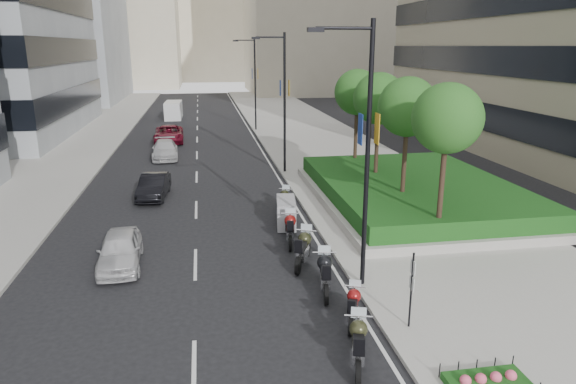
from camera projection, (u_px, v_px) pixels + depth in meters
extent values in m
plane|color=black|center=(242.00, 311.00, 16.43)|extent=(160.00, 160.00, 0.00)
cube|color=#9E9B93|center=(315.00, 139.00, 46.29)|extent=(10.00, 100.00, 0.15)
cube|color=#9E9B93|center=(70.00, 146.00, 42.94)|extent=(8.00, 100.00, 0.15)
cube|color=silver|center=(256.00, 142.00, 45.47)|extent=(0.12, 100.00, 0.01)
cube|color=silver|center=(197.00, 143.00, 44.64)|extent=(0.12, 100.00, 0.01)
cube|color=#B7AD93|center=(111.00, 1.00, 103.72)|extent=(26.00, 24.00, 34.00)
cube|color=#B7AD93|center=(209.00, 0.00, 125.33)|extent=(30.00, 24.00, 38.00)
cube|color=#A4A098|center=(414.00, 198.00, 27.41)|extent=(10.00, 14.00, 0.40)
cube|color=#1A4413|center=(414.00, 187.00, 27.25)|extent=(9.40, 13.40, 0.80)
cube|color=#1A4413|center=(488.00, 383.00, 12.51)|extent=(2.00, 1.00, 0.20)
cylinder|color=#332319|center=(441.00, 189.00, 20.88)|extent=(0.22, 0.22, 4.00)
sphere|color=#19521B|center=(447.00, 118.00, 20.08)|extent=(2.80, 2.80, 2.80)
cylinder|color=#332319|center=(404.00, 167.00, 24.67)|extent=(0.22, 0.22, 4.00)
sphere|color=#19521B|center=(408.00, 107.00, 23.88)|extent=(2.80, 2.80, 2.80)
cylinder|color=#332319|center=(376.00, 151.00, 28.47)|extent=(0.22, 0.22, 4.00)
sphere|color=#19521B|center=(379.00, 98.00, 27.67)|extent=(2.80, 2.80, 2.80)
cylinder|color=#332319|center=(356.00, 139.00, 32.26)|extent=(0.22, 0.22, 4.00)
sphere|color=#19521B|center=(357.00, 92.00, 31.46)|extent=(2.80, 2.80, 2.80)
cylinder|color=black|center=(367.00, 162.00, 16.83)|extent=(0.16, 0.16, 9.00)
cylinder|color=black|center=(345.00, 28.00, 15.53)|extent=(1.80, 0.10, 0.10)
cube|color=black|center=(316.00, 30.00, 15.40)|extent=(0.50, 0.22, 0.14)
cube|color=gold|center=(377.00, 129.00, 16.57)|extent=(0.02, 0.45, 1.00)
cube|color=navy|center=(360.00, 129.00, 16.48)|extent=(0.02, 0.45, 1.00)
cylinder|color=black|center=(285.00, 105.00, 32.95)|extent=(0.16, 0.16, 9.00)
cylinder|color=black|center=(270.00, 37.00, 31.65)|extent=(1.80, 0.10, 0.10)
cube|color=black|center=(256.00, 38.00, 31.52)|extent=(0.50, 0.22, 0.14)
cube|color=gold|center=(289.00, 88.00, 32.69)|extent=(0.02, 0.45, 1.00)
cube|color=navy|center=(280.00, 88.00, 32.60)|extent=(0.02, 0.45, 1.00)
cylinder|color=black|center=(255.00, 85.00, 50.02)|extent=(0.16, 0.16, 9.00)
cylinder|color=black|center=(245.00, 40.00, 48.72)|extent=(1.80, 0.10, 0.10)
cube|color=black|center=(236.00, 41.00, 48.59)|extent=(0.50, 0.22, 0.14)
cube|color=gold|center=(258.00, 74.00, 49.76)|extent=(0.02, 0.45, 1.00)
cube|color=navy|center=(252.00, 74.00, 49.67)|extent=(0.02, 0.45, 1.00)
cylinder|color=black|center=(411.00, 293.00, 14.96)|extent=(0.06, 0.06, 2.50)
cube|color=silver|center=(413.00, 267.00, 14.74)|extent=(0.02, 0.32, 0.42)
cube|color=silver|center=(412.00, 283.00, 14.87)|extent=(0.02, 0.32, 0.42)
cylinder|color=black|center=(358.00, 373.00, 12.77)|extent=(0.30, 0.66, 0.65)
cylinder|color=black|center=(357.00, 337.00, 14.37)|extent=(0.30, 0.66, 0.65)
cube|color=silver|center=(358.00, 349.00, 13.47)|extent=(0.55, 0.94, 0.44)
sphere|color=#2D2E19|center=(358.00, 329.00, 13.69)|extent=(0.50, 0.50, 0.50)
cube|color=black|center=(359.00, 345.00, 13.08)|extent=(0.50, 0.83, 0.17)
cylinder|color=silver|center=(359.00, 316.00, 13.90)|extent=(0.76, 0.27, 0.05)
cylinder|color=black|center=(351.00, 327.00, 14.98)|extent=(0.31, 0.56, 0.56)
cylinder|color=black|center=(355.00, 303.00, 16.34)|extent=(0.31, 0.56, 0.56)
cube|color=silver|center=(353.00, 311.00, 15.58)|extent=(0.54, 0.82, 0.38)
sphere|color=maroon|center=(354.00, 296.00, 15.76)|extent=(0.44, 0.44, 0.44)
cube|color=black|center=(352.00, 306.00, 15.24)|extent=(0.49, 0.73, 0.15)
cylinder|color=silver|center=(355.00, 286.00, 15.94)|extent=(0.64, 0.29, 0.05)
cylinder|color=black|center=(326.00, 294.00, 16.79)|extent=(0.25, 0.70, 0.69)
cylinder|color=black|center=(323.00, 272.00, 18.49)|extent=(0.25, 0.70, 0.69)
cube|color=silver|center=(325.00, 278.00, 17.54)|extent=(0.50, 0.99, 0.47)
sphere|color=black|center=(325.00, 262.00, 17.77)|extent=(0.53, 0.53, 0.53)
cube|color=black|center=(326.00, 273.00, 17.12)|extent=(0.46, 0.87, 0.18)
cylinder|color=silver|center=(324.00, 253.00, 17.99)|extent=(0.82, 0.20, 0.06)
cylinder|color=black|center=(298.00, 266.00, 18.99)|extent=(0.39, 0.68, 0.69)
cylinder|color=black|center=(307.00, 248.00, 20.65)|extent=(0.39, 0.68, 0.69)
cube|color=silver|center=(303.00, 252.00, 19.71)|extent=(0.68, 1.00, 0.47)
sphere|color=#272916|center=(305.00, 239.00, 19.94)|extent=(0.53, 0.53, 0.53)
cube|color=black|center=(301.00, 247.00, 19.30)|extent=(0.61, 0.89, 0.18)
cylinder|color=silver|center=(306.00, 230.00, 20.15)|extent=(0.78, 0.37, 0.06)
cylinder|color=black|center=(290.00, 243.00, 21.17)|extent=(0.24, 0.67, 0.66)
cylinder|color=black|center=(290.00, 229.00, 22.82)|extent=(0.24, 0.67, 0.66)
cube|color=silver|center=(290.00, 232.00, 21.89)|extent=(0.47, 0.95, 0.45)
sphere|color=maroon|center=(290.00, 221.00, 22.12)|extent=(0.51, 0.51, 0.51)
cube|color=black|center=(290.00, 227.00, 21.49)|extent=(0.43, 0.84, 0.17)
cylinder|color=silver|center=(290.00, 213.00, 22.33)|extent=(0.79, 0.19, 0.05)
cylinder|color=black|center=(287.00, 225.00, 23.39)|extent=(0.20, 0.63, 0.62)
cylinder|color=black|center=(286.00, 214.00, 24.93)|extent=(0.20, 0.63, 0.62)
cube|color=gray|center=(286.00, 212.00, 24.07)|extent=(1.12, 2.20, 1.25)
cylinder|color=black|center=(279.00, 210.00, 25.49)|extent=(0.34, 0.60, 0.60)
cylinder|color=black|center=(287.00, 202.00, 26.95)|extent=(0.34, 0.60, 0.60)
cube|color=silver|center=(283.00, 203.00, 26.13)|extent=(0.59, 0.88, 0.41)
sphere|color=black|center=(285.00, 194.00, 26.33)|extent=(0.47, 0.47, 0.47)
cube|color=black|center=(282.00, 199.00, 25.77)|extent=(0.54, 0.78, 0.16)
cylinder|color=silver|center=(286.00, 189.00, 26.51)|extent=(0.68, 0.33, 0.05)
imported|color=silver|center=(120.00, 250.00, 19.63)|extent=(1.76, 3.96, 1.32)
imported|color=black|center=(154.00, 186.00, 28.55)|extent=(1.71, 4.09, 1.31)
imported|color=#B9B9BB|center=(165.00, 150.00, 38.60)|extent=(2.08, 4.65, 1.33)
imported|color=maroon|center=(169.00, 134.00, 44.93)|extent=(2.58, 5.36, 1.47)
cube|color=white|center=(173.00, 110.00, 59.66)|extent=(1.92, 4.72, 1.96)
cube|color=white|center=(173.00, 116.00, 58.10)|extent=(1.81, 1.18, 1.03)
cylinder|color=black|center=(166.00, 118.00, 58.12)|extent=(0.23, 0.65, 0.65)
cylinder|color=black|center=(180.00, 118.00, 58.36)|extent=(0.23, 0.65, 0.65)
cylinder|color=black|center=(168.00, 114.00, 61.13)|extent=(0.23, 0.65, 0.65)
cylinder|color=black|center=(181.00, 114.00, 61.37)|extent=(0.23, 0.65, 0.65)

